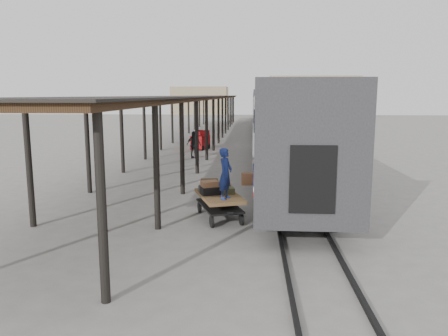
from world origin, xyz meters
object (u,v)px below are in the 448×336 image
luggage_tug (201,141)px  porter (225,174)px  baggage_cart (219,200)px  pedestrian (194,145)px

luggage_tug → porter: size_ratio=1.12×
baggage_cart → pedestrian: size_ratio=1.47×
pedestrian → porter: bearing=121.5°
luggage_tug → porter: (3.19, -19.93, 1.02)m
porter → pedestrian: 15.44m
baggage_cart → luggage_tug: (-2.94, 19.28, 0.02)m
baggage_cart → luggage_tug: luggage_tug is taller
porter → baggage_cart: bearing=41.7°
luggage_tug → baggage_cart: bearing=-64.0°
baggage_cart → luggage_tug: bearing=79.8°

